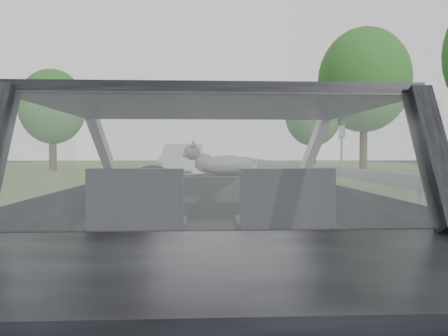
{
  "coord_description": "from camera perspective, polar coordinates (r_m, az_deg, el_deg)",
  "views": [
    {
      "loc": [
        -0.05,
        -2.71,
        1.17
      ],
      "look_at": [
        0.11,
        0.52,
        1.06
      ],
      "focal_mm": 35.0,
      "sensor_mm": 36.0,
      "label": 1
    }
  ],
  "objects": [
    {
      "name": "dashboard",
      "position": [
        3.35,
        -1.94,
        -3.57
      ],
      "size": [
        1.58,
        0.45,
        0.3
      ],
      "primitive_type": "cube",
      "color": "black",
      "rests_on": "subject_car"
    },
    {
      "name": "tree_2",
      "position": [
        33.44,
        11.53,
        5.3
      ],
      "size": [
        4.64,
        4.64,
        6.34
      ],
      "primitive_type": null,
      "rotation": [
        0.0,
        0.0,
        -0.12
      ],
      "color": "#225917",
      "rests_on": "ground"
    },
    {
      "name": "tree_6",
      "position": [
        31.82,
        -21.49,
        5.67
      ],
      "size": [
        5.64,
        5.64,
        6.66
      ],
      "primitive_type": null,
      "rotation": [
        0.0,
        0.0,
        -0.35
      ],
      "color": "#225917",
      "rests_on": "ground"
    },
    {
      "name": "other_car",
      "position": [
        20.37,
        -5.35,
        0.88
      ],
      "size": [
        2.13,
        4.97,
        1.61
      ],
      "primitive_type": "imported",
      "rotation": [
        0.0,
        0.0,
        -0.04
      ],
      "color": "#A6A9B0",
      "rests_on": "ground"
    },
    {
      "name": "highway_sign",
      "position": [
        21.8,
        15.09,
        2.09
      ],
      "size": [
        0.14,
        1.01,
        2.52
      ],
      "primitive_type": "cube",
      "rotation": [
        0.0,
        0.0,
        -0.04
      ],
      "color": "#105F19",
      "rests_on": "ground"
    },
    {
      "name": "driver_seat",
      "position": [
        2.46,
        -11.01,
        -4.89
      ],
      "size": [
        0.5,
        0.72,
        0.42
      ],
      "primitive_type": "cube",
      "color": "black",
      "rests_on": "subject_car"
    },
    {
      "name": "subject_car",
      "position": [
        2.74,
        -1.74,
        -7.42
      ],
      "size": [
        1.8,
        4.0,
        1.45
      ],
      "primitive_type": "cube",
      "color": "black",
      "rests_on": "ground"
    },
    {
      "name": "cat",
      "position": [
        3.37,
        0.41,
        0.53
      ],
      "size": [
        0.61,
        0.21,
        0.27
      ],
      "primitive_type": "ellipsoid",
      "rotation": [
        0.0,
        0.0,
        -0.04
      ],
      "color": "gray",
      "rests_on": "dashboard"
    },
    {
      "name": "steering_wheel",
      "position": [
        3.07,
        -9.36,
        -2.78
      ],
      "size": [
        0.36,
        0.36,
        0.04
      ],
      "primitive_type": "torus",
      "color": "black",
      "rests_on": "dashboard"
    },
    {
      "name": "passenger_seat",
      "position": [
        2.47,
        7.72,
        -4.83
      ],
      "size": [
        0.5,
        0.72,
        0.42
      ],
      "primitive_type": "cube",
      "color": "black",
      "rests_on": "subject_car"
    },
    {
      "name": "guardrail",
      "position": [
        13.44,
        16.06,
        -0.67
      ],
      "size": [
        0.05,
        90.0,
        0.32
      ],
      "primitive_type": "cube",
      "color": "#A1A1A1",
      "rests_on": "ground"
    },
    {
      "name": "tree_3",
      "position": [
        34.04,
        17.8,
        8.36
      ],
      "size": [
        8.08,
        8.08,
        10.09
      ],
      "primitive_type": null,
      "rotation": [
        0.0,
        0.0,
        -0.24
      ],
      "color": "#225917",
      "rests_on": "ground"
    }
  ]
}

